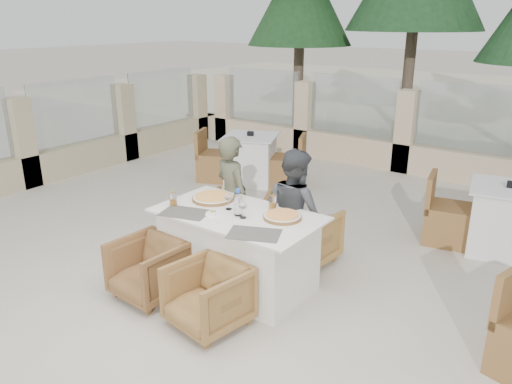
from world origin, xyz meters
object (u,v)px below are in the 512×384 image
Objects in this scene: wine_glass_centre at (229,200)px; olive_dish at (213,213)px; armchair_far_left at (239,220)px; armchair_near_right at (208,296)px; dining_table at (238,250)px; armchair_far_right at (303,236)px; wine_glass_near at (243,209)px; bg_table_b at (506,220)px; beer_glass_right at (273,203)px; diner_right at (295,213)px; water_bottle at (238,202)px; diner_left at (232,197)px; bg_table_a at (251,159)px; pizza_right at (282,216)px; pizza_left at (213,197)px; beer_glass_left at (173,199)px; armchair_near_left at (149,269)px.

olive_dish is at bearing -97.44° from wine_glass_centre.
armchair_far_left is (-0.43, 0.70, -0.54)m from wine_glass_centre.
dining_table is at bearing 116.46° from armchair_near_right.
wine_glass_centre is 0.27× the size of armchair_far_right.
bg_table_b is at bearing 52.78° from wine_glass_near.
beer_glass_right is 0.11× the size of diner_right.
wine_glass_near is 0.35m from beer_glass_right.
beer_glass_right is 0.21× the size of armchair_far_left.
water_bottle is 0.19× the size of diner_left.
bg_table_a is at bearing 125.47° from wine_glass_near.
diner_left is at bearing 86.25° from armchair_far_left.
pizza_right reaches higher than olive_dish.
water_bottle is at bearing -21.11° from pizza_left.
pizza_right is at bearing -135.51° from bg_table_b.
beer_glass_right is (0.10, 0.34, -0.02)m from wine_glass_near.
diner_right is at bearing -157.39° from diner_left.
wine_glass_near is at bearing 10.84° from beer_glass_left.
armchair_near_left is (-0.78, -0.93, -0.56)m from beer_glass_right.
water_bottle is 1.06m from armchair_far_right.
wine_glass_centre is 0.14× the size of diner_right.
beer_glass_right reaches higher than pizza_left.
beer_glass_left is 0.22× the size of armchair_near_left.
armchair_near_left is 0.78m from armchair_near_right.
beer_glass_left is 0.76m from diner_left.
bg_table_a is (-1.41, 2.22, -0.30)m from diner_left.
armchair_near_right is at bearing -103.53° from pizza_right.
pizza_left is 0.63× the size of armchair_far_right.
pizza_left is at bearing 114.76° from diner_left.
bg_table_a is at bearing 114.58° from armchair_near_left.
beer_glass_left is 1.23m from diner_right.
pizza_left is 1.07m from armchair_far_right.
bg_table_a is at bearing 119.20° from pizza_left.
armchair_near_left is at bearing -140.69° from pizza_right.
dining_table reaches higher than armchair_near_right.
bg_table_a is at bearing 130.59° from armchair_near_right.
olive_dish is 3.40m from bg_table_a.
pizza_right is 0.97m from diner_left.
beer_glass_left is 1.46m from armchair_far_right.
water_bottle is 3.13m from bg_table_b.
armchair_near_left is at bearing -129.21° from olive_dish.
bg_table_a is (-1.88, 2.73, 0.00)m from dining_table.
wine_glass_near is 0.84m from diner_left.
bg_table_b reaches higher than armchair_far_left.
pizza_right is 2.59× the size of beer_glass_left.
wine_glass_near is at bearing 98.78° from diner_right.
armchair_near_right is (-0.00, -0.97, -0.56)m from beer_glass_right.
diner_left reaches higher than armchair_near_left.
olive_dish is at bearing 88.96° from armchair_far_left.
beer_glass_right reaches higher than bg_table_b.
pizza_right is 1.95× the size of wine_glass_near.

